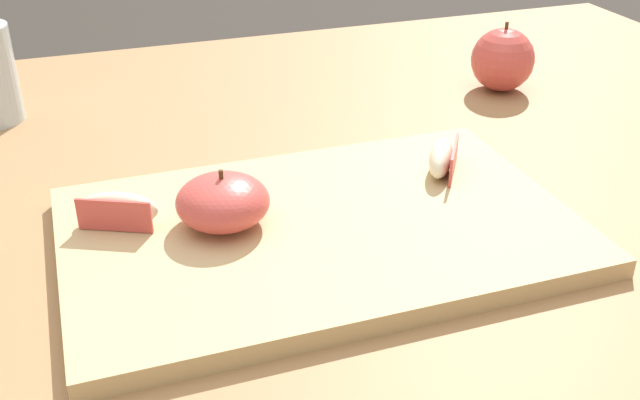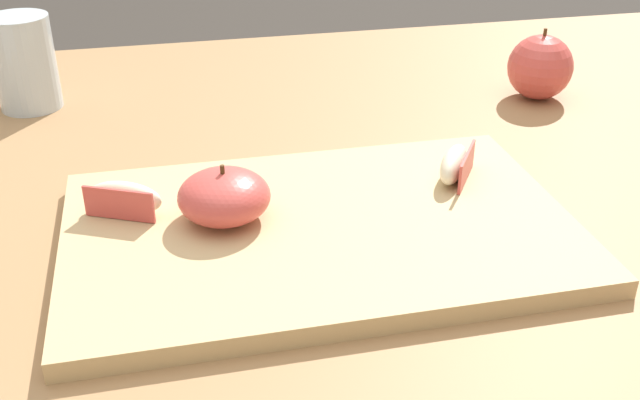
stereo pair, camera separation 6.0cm
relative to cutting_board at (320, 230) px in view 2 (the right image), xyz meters
The scene contains 7 objects.
dining_table 0.13m from the cutting_board, 93.75° to the left, with size 1.36×0.97×0.73m.
cutting_board is the anchor object (origin of this frame).
apple_half_skin_up 0.08m from the cutting_board, 163.37° to the left, with size 0.07×0.07×0.05m.
apple_wedge_back 0.16m from the cutting_board, 162.28° to the left, with size 0.07×0.05×0.03m.
apple_wedge_middle 0.14m from the cutting_board, 19.89° to the left, with size 0.05×0.06×0.03m.
whole_apple_pink_lady 0.41m from the cutting_board, 38.47° to the left, with size 0.07×0.07×0.08m.
drinking_glass_water 0.44m from the cutting_board, 126.18° to the left, with size 0.07×0.07×0.10m.
Camera 2 is at (-0.11, -0.59, 1.06)m, focal length 42.79 mm.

